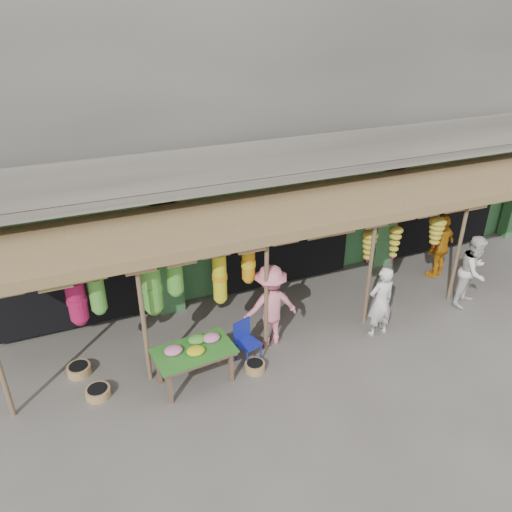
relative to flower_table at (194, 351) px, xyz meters
name	(u,v)px	position (x,y,z in m)	size (l,w,h in m)	color
ground	(322,327)	(3.18, 0.62, -0.73)	(80.00, 80.00, 0.00)	#514C47
building	(243,132)	(3.18, 5.48, 2.64)	(16.40, 6.80, 7.00)	gray
awning	(304,212)	(3.01, 1.42, 1.84)	(14.00, 2.70, 2.79)	brown
flower_table	(194,351)	(0.00, 0.00, 0.00)	(1.59, 1.03, 0.91)	brown
blue_chair	(246,339)	(1.16, 0.26, -0.23)	(0.54, 0.54, 0.89)	navy
basket_left	(79,370)	(-2.10, 1.10, -0.63)	(0.47, 0.47, 0.19)	olive
basket_mid	(98,392)	(-1.83, 0.30, -0.64)	(0.47, 0.47, 0.18)	#9C8446
basket_right	(255,367)	(1.18, -0.18, -0.64)	(0.41, 0.41, 0.19)	#A2774B
person_front	(381,302)	(4.19, -0.09, 0.11)	(0.61, 0.40, 1.68)	silver
person_right	(473,271)	(6.97, 0.10, 0.17)	(0.88, 0.68, 1.80)	silver
person_vendor	(441,246)	(7.18, 1.48, 0.15)	(1.04, 0.43, 1.77)	orange
person_shopper	(270,306)	(1.85, 0.58, 0.21)	(1.21, 0.70, 1.88)	pink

